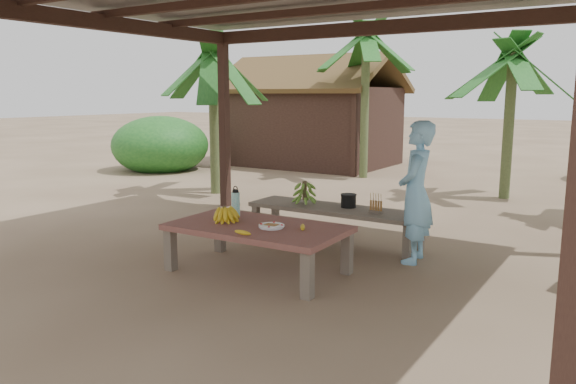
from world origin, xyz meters
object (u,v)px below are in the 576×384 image
Objects in this scene: work_table at (258,231)px; plate at (271,226)px; bench at (334,212)px; water_flask at (236,203)px; ripe_banana_bunch at (225,213)px; cooking_pot at (349,201)px; woman at (416,192)px.

plate is at bearing -8.79° from work_table.
water_flask is at bearing -115.35° from bench.
ripe_banana_bunch reaches higher than bench.
water_flask reaches higher than cooking_pot.
water_flask reaches higher than ripe_banana_bunch.
woman is (1.63, 1.27, 0.19)m from ripe_banana_bunch.
woman is at bearing -12.52° from bench.
water_flask is 1.82× the size of cooking_pot.
bench is at bearing 92.79° from plate.
woman is at bearing 30.63° from water_flask.
woman reaches higher than cooking_pot.
water_flask is (-0.58, -1.24, 0.25)m from bench.
water_flask is at bearing -118.41° from cooking_pot.
water_flask is 1.97m from woman.
ripe_banana_bunch is 0.28m from water_flask.
water_flask is at bearing 158.64° from plate.
water_flask is at bearing -68.97° from woman.
cooking_pot is 1.06m from woman.
water_flask is (-0.65, 0.25, 0.13)m from plate.
ripe_banana_bunch reaches higher than plate.
plate is at bearing -49.35° from woman.
ripe_banana_bunch is at bearing -178.51° from plate.
work_table is at bearing -94.98° from bench.
plate is 0.17× the size of woman.
bench is 1.50m from plate.
plate is (0.07, -1.49, 0.12)m from bench.
plate is 1.59m from cooking_pot.
bench is 8.42× the size of plate.
cooking_pot is at bearing 87.39° from plate.
bench is 1.39m from water_flask.
cooking_pot is at bearing -118.35° from woman.
woman is at bearing 37.91° from ripe_banana_bunch.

